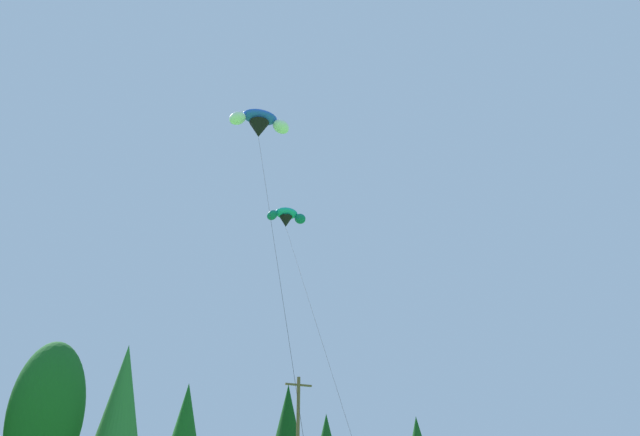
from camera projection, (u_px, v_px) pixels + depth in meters
treeline_tree_e at (46, 414)px, 47.95m from camera, size 5.76×5.76×14.66m
treeline_tree_f at (120, 412)px, 49.93m from camera, size 4.88×4.88×14.90m
treeline_tree_g at (184, 436)px, 56.06m from camera, size 4.45×4.45×12.95m
parafoil_kite_high_blue_white at (259, 123)px, 37.07m from camera, size 4.00×11.39×22.85m
parafoil_kite_mid_teal at (286, 217)px, 51.54m from camera, size 6.34×21.76×23.82m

